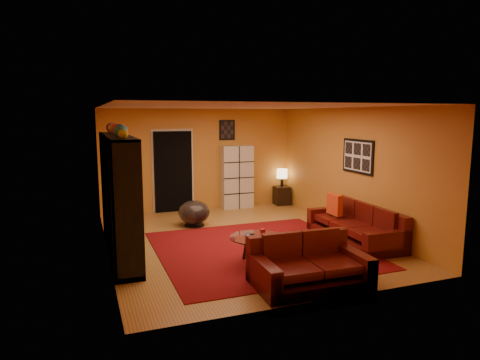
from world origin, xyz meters
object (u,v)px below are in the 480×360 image
object	(u,v)px
coffee_table	(257,240)
sofa	(358,227)
side_table	(282,195)
entertainment_unit	(119,195)
table_lamp	(282,174)
loveseat	(307,265)
tv	(122,197)
storage_cabinet	(237,177)
bowl_chair	(194,212)

from	to	relation	value
coffee_table	sofa	bearing A→B (deg)	12.31
side_table	coffee_table	bearing A→B (deg)	-120.84
entertainment_unit	table_lamp	xyz separation A→B (m)	(4.53, 2.75, -0.21)
sofa	coffee_table	xyz separation A→B (m)	(-2.35, -0.51, 0.13)
loveseat	coffee_table	size ratio (longest dim) A/B	1.82
entertainment_unit	side_table	size ratio (longest dim) A/B	6.00
loveseat	coffee_table	xyz separation A→B (m)	(-0.36, 1.04, 0.13)
sofa	table_lamp	bearing A→B (deg)	90.04
tv	loveseat	world-z (taller)	tv
entertainment_unit	table_lamp	world-z (taller)	entertainment_unit
entertainment_unit	side_table	world-z (taller)	entertainment_unit
loveseat	storage_cabinet	world-z (taller)	storage_cabinet
tv	loveseat	size ratio (longest dim) A/B	0.60
storage_cabinet	table_lamp	world-z (taller)	storage_cabinet
loveseat	coffee_table	world-z (taller)	loveseat
entertainment_unit	side_table	distance (m)	5.36
storage_cabinet	table_lamp	xyz separation A→B (m)	(1.29, -0.05, 0.02)
sofa	storage_cabinet	size ratio (longest dim) A/B	1.35
bowl_chair	table_lamp	size ratio (longest dim) A/B	1.44
table_lamp	bowl_chair	bearing A→B (deg)	-153.71
loveseat	side_table	size ratio (longest dim) A/B	3.30
entertainment_unit	coffee_table	distance (m)	2.56
sofa	coffee_table	world-z (taller)	sofa
coffee_table	storage_cabinet	xyz separation A→B (m)	(1.17, 4.18, 0.41)
side_table	table_lamp	world-z (taller)	table_lamp
sofa	entertainment_unit	bearing A→B (deg)	170.75
loveseat	table_lamp	distance (m)	5.60
loveseat	sofa	bearing A→B (deg)	-50.25
side_table	table_lamp	xyz separation A→B (m)	(0.00, -0.00, 0.59)
tv	coffee_table	size ratio (longest dim) A/B	1.09
sofa	storage_cabinet	world-z (taller)	storage_cabinet
sofa	table_lamp	xyz separation A→B (m)	(0.11, 3.61, 0.56)
coffee_table	side_table	distance (m)	4.81
entertainment_unit	bowl_chair	world-z (taller)	entertainment_unit
entertainment_unit	tv	world-z (taller)	entertainment_unit
storage_cabinet	bowl_chair	bearing A→B (deg)	-135.95
entertainment_unit	sofa	world-z (taller)	entertainment_unit
coffee_table	side_table	bearing A→B (deg)	59.16
bowl_chair	table_lamp	world-z (taller)	table_lamp
tv	table_lamp	bearing A→B (deg)	-58.92
tv	sofa	world-z (taller)	tv
entertainment_unit	storage_cabinet	size ratio (longest dim) A/B	1.82
tv	bowl_chair	world-z (taller)	tv
storage_cabinet	bowl_chair	size ratio (longest dim) A/B	2.36
sofa	loveseat	size ratio (longest dim) A/B	1.35
entertainment_unit	side_table	bearing A→B (deg)	31.29
sofa	table_lamp	size ratio (longest dim) A/B	4.60
loveseat	tv	bearing A→B (deg)	45.74
loveseat	entertainment_unit	bearing A→B (deg)	46.95
sofa	bowl_chair	xyz separation A→B (m)	(-2.72, 2.21, 0.02)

